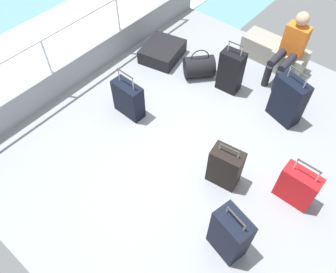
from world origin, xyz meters
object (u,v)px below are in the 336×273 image
object	(u,v)px
suitcase_0	(231,71)
suitcase_4	(128,99)
cargo_crate_0	(261,46)
suitcase_5	(288,100)
suitcase_6	(162,52)
passenger_seated	(290,47)
suitcase_3	(297,186)
suitcase_1	(225,167)
suitcase_2	(230,234)
duffel_bag	(199,66)
cargo_crate_1	(289,61)

from	to	relation	value
suitcase_0	suitcase_4	bearing A→B (deg)	-120.93
cargo_crate_0	suitcase_5	xyz separation A→B (m)	(1.00, -1.07, 0.17)
suitcase_6	cargo_crate_0	bearing A→B (deg)	42.54
suitcase_0	suitcase_6	xyz separation A→B (m)	(-1.29, -0.08, -0.22)
cargo_crate_0	suitcase_5	distance (m)	1.47
passenger_seated	suitcase_3	size ratio (longest dim) A/B	1.53
passenger_seated	suitcase_3	xyz separation A→B (m)	(1.18, -1.93, -0.30)
suitcase_0	suitcase_1	world-z (taller)	suitcase_0
suitcase_2	suitcase_3	xyz separation A→B (m)	(0.27, 1.03, -0.08)
cargo_crate_0	suitcase_0	bearing A→B (deg)	-87.46
suitcase_3	suitcase_5	bearing A→B (deg)	123.01
suitcase_4	duffel_bag	distance (m)	1.36
suitcase_0	passenger_seated	bearing A→B (deg)	58.24
suitcase_0	suitcase_5	distance (m)	0.95
suitcase_6	suitcase_2	bearing A→B (deg)	-37.46
suitcase_5	duffel_bag	xyz separation A→B (m)	(-1.49, -0.04, -0.17)
suitcase_4	cargo_crate_0	bearing A→B (deg)	72.29
cargo_crate_0	suitcase_3	size ratio (longest dim) A/B	0.89
suitcase_5	suitcase_1	bearing A→B (deg)	-92.73
passenger_seated	suitcase_4	world-z (taller)	passenger_seated
cargo_crate_0	suitcase_4	distance (m)	2.55
suitcase_5	suitcase_0	bearing A→B (deg)	179.39
passenger_seated	duffel_bag	world-z (taller)	passenger_seated
suitcase_3	duffel_bag	world-z (taller)	suitcase_3
suitcase_4	suitcase_6	size ratio (longest dim) A/B	0.94
suitcase_0	duffel_bag	size ratio (longest dim) A/B	1.45
duffel_bag	suitcase_1	bearing A→B (deg)	-44.54
suitcase_1	suitcase_5	xyz separation A→B (m)	(0.07, 1.44, 0.06)
cargo_crate_1	suitcase_0	size ratio (longest dim) A/B	0.64
suitcase_4	duffel_bag	bearing A→B (deg)	77.91
cargo_crate_1	suitcase_1	distance (m)	2.47
suitcase_4	suitcase_5	bearing A→B (deg)	37.49
suitcase_0	suitcase_4	world-z (taller)	suitcase_0
suitcase_0	suitcase_1	xyz separation A→B (m)	(0.89, -1.45, -0.05)
suitcase_2	suitcase_6	bearing A→B (deg)	142.54
cargo_crate_0	suitcase_3	bearing A→B (deg)	-51.66
passenger_seated	suitcase_6	bearing A→B (deg)	-153.52
suitcase_3	suitcase_5	world-z (taller)	suitcase_5
suitcase_1	suitcase_0	bearing A→B (deg)	121.32
cargo_crate_0	suitcase_6	size ratio (longest dim) A/B	0.77
suitcase_6	duffel_bag	world-z (taller)	duffel_bag
suitcase_1	suitcase_3	distance (m)	0.86
cargo_crate_0	suitcase_2	bearing A→B (deg)	-65.69
passenger_seated	suitcase_2	distance (m)	3.10
cargo_crate_1	suitcase_2	xyz separation A→B (m)	(0.90, -3.14, 0.15)
cargo_crate_1	suitcase_6	bearing A→B (deg)	-149.09
cargo_crate_0	cargo_crate_1	size ratio (longest dim) A/B	1.15
suitcase_1	suitcase_2	distance (m)	0.87
suitcase_4	suitcase_5	xyz separation A→B (m)	(1.78, 1.36, 0.07)
suitcase_1	suitcase_5	world-z (taller)	suitcase_5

